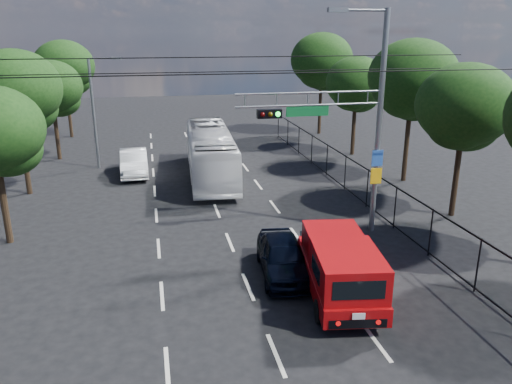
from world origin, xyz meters
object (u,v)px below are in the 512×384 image
object	(u,v)px
red_pickup	(339,266)
white_van	(134,162)
signal_mast	(353,116)
navy_hatchback	(283,256)
white_bus	(210,153)

from	to	relation	value
red_pickup	white_van	xyz separation A→B (m)	(-7.03, 17.07, -0.34)
signal_mast	red_pickup	world-z (taller)	signal_mast
navy_hatchback	white_bus	size ratio (longest dim) A/B	0.39
white_van	navy_hatchback	bearing A→B (deg)	-71.48
navy_hatchback	white_bus	distance (m)	13.54
navy_hatchback	white_bus	bearing A→B (deg)	100.17
white_van	signal_mast	bearing A→B (deg)	-53.20
signal_mast	white_bus	world-z (taller)	signal_mast
white_bus	navy_hatchback	bearing A→B (deg)	-82.66
signal_mast	white_bus	bearing A→B (deg)	115.26
signal_mast	navy_hatchback	xyz separation A→B (m)	(-3.83, -3.31, -4.53)
red_pickup	white_van	bearing A→B (deg)	112.40
red_pickup	white_bus	bearing A→B (deg)	98.84
white_bus	white_van	size ratio (longest dim) A/B	2.33
signal_mast	navy_hatchback	world-z (taller)	signal_mast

